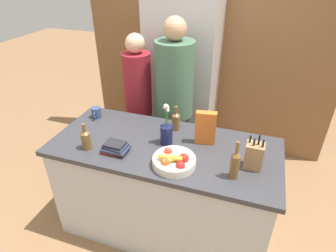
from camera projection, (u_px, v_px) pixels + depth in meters
ground_plane at (165, 224)px, 2.73m from camera, size 14.00×14.00×0.00m
kitchen_island at (164, 188)px, 2.49m from camera, size 1.83×0.81×0.93m
back_wall_wood at (208, 47)px, 3.36m from camera, size 3.03×0.12×2.60m
refrigerator at (183, 83)px, 3.31m from camera, size 0.76×0.63×1.91m
fruit_bowl at (174, 160)px, 2.01m from camera, size 0.32×0.32×0.11m
knife_block at (254, 156)px, 1.96m from camera, size 0.12×0.10×0.27m
flower_vase at (166, 133)px, 2.23m from camera, size 0.10×0.10×0.35m
cereal_box at (206, 128)px, 2.21m from camera, size 0.17×0.08×0.28m
coffee_mug at (96, 113)px, 2.61m from camera, size 0.09×0.13×0.10m
book_stack at (115, 147)px, 2.15m from camera, size 0.21×0.15×0.08m
bottle_oil at (176, 120)px, 2.42m from camera, size 0.07×0.07×0.22m
bottle_vinegar at (86, 139)px, 2.17m from camera, size 0.07×0.07×0.22m
bottle_wine at (235, 164)px, 1.86m from camera, size 0.06×0.06×0.29m
person_at_sink at (138, 101)px, 2.96m from camera, size 0.28×0.28×1.63m
person_in_blue at (174, 100)px, 2.77m from camera, size 0.37×0.37×1.81m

